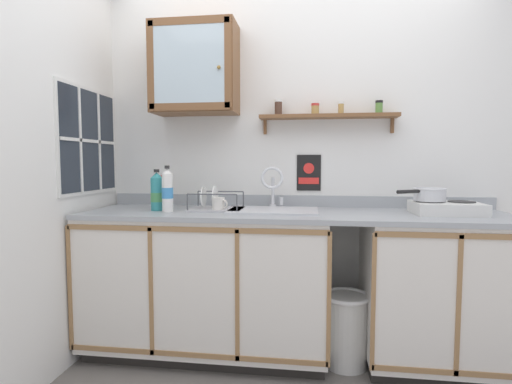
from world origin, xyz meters
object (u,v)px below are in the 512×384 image
dish_rack (215,206)px  wall_cabinet (195,69)px  bottle_juice_amber_0 (164,194)px  mug (219,204)px  saucepan (429,194)px  warning_sign (309,173)px  sink (273,214)px  trash_bin (346,328)px  hot_plate_stove (446,208)px  bottle_detergent_teal_1 (157,192)px  bottle_opaque_white_2 (167,191)px

dish_rack → wall_cabinet: bearing=138.9°
bottle_juice_amber_0 → mug: bearing=-15.7°
saucepan → warning_sign: bearing=160.3°
dish_rack → warning_sign: warning_sign is taller
sink → trash_bin: bearing=-12.2°
sink → saucepan: (0.96, 0.02, 0.14)m
dish_rack → wall_cabinet: size_ratio=0.57×
hot_plate_stove → bottle_juice_amber_0: size_ratio=1.71×
saucepan → dish_rack: dish_rack is taller
bottle_detergent_teal_1 → warning_sign: bearing=19.9°
sink → wall_cabinet: 1.12m
sink → trash_bin: (0.46, -0.10, -0.69)m
wall_cabinet → trash_bin: (1.02, -0.24, -1.66)m
mug → trash_bin: size_ratio=0.25×
bottle_juice_amber_0 → trash_bin: 1.47m
bottle_juice_amber_0 → mug: (0.41, -0.12, -0.05)m
bottle_juice_amber_0 → dish_rack: bottle_juice_amber_0 is taller
trash_bin → bottle_opaque_white_2: bearing=-178.3°
sink → hot_plate_stove: sink is taller
wall_cabinet → trash_bin: size_ratio=1.35×
bottle_juice_amber_0 → bottle_opaque_white_2: (0.10, -0.19, 0.04)m
mug → hot_plate_stove: bearing=2.2°
bottle_detergent_teal_1 → mug: bearing=2.5°
wall_cabinet → bottle_juice_amber_0: bearing=-157.4°
hot_plate_stove → bottle_opaque_white_2: bearing=-175.7°
warning_sign → trash_bin: bearing=-57.9°
dish_rack → mug: bearing=-54.1°
saucepan → mug: bearing=-176.8°
bottle_opaque_white_2 → bottle_detergent_teal_1: bearing=148.4°
trash_bin → warning_sign: bearing=122.1°
sink → bottle_juice_amber_0: sink is taller
saucepan → bottle_detergent_teal_1: bearing=-176.9°
sink → wall_cabinet: wall_cabinet is taller
bottle_detergent_teal_1 → warning_sign: size_ratio=1.07×
sink → saucepan: 0.97m
dish_rack → warning_sign: bearing=25.0°
sink → hot_plate_stove: bearing=-0.3°
sink → hot_plate_stove: 1.06m
trash_bin → mug: bearing=177.1°
sink → bottle_opaque_white_2: (-0.66, -0.13, 0.15)m
wall_cabinet → warning_sign: size_ratio=2.42×
saucepan → hot_plate_stove: bearing=-11.7°
bottle_juice_amber_0 → mug: size_ratio=2.05×
bottle_juice_amber_0 → warning_sign: 1.02m
sink → dish_rack: size_ratio=1.63×
mug → trash_bin: 1.11m
sink → bottle_juice_amber_0: 0.77m
bottle_detergent_teal_1 → hot_plate_stove: bearing=2.2°
mug → trash_bin: (0.81, -0.04, -0.75)m
saucepan → bottle_juice_amber_0: bearing=178.6°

